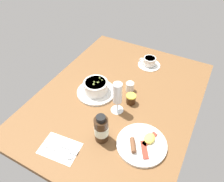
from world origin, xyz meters
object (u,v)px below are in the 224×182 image
Objects in this scene: cutlery_setting at (61,149)px; jam_jar at (131,99)px; creamer_jug at (130,87)px; wine_glass at (117,95)px; coffee_cup at (149,62)px; porridge_bowl at (96,88)px; breakfast_plate at (142,144)px; sauce_bottle_brown at (101,129)px.

cutlery_setting is 43.67cm from jam_jar.
creamer_jug is 18.74cm from wine_glass.
creamer_jug is at bearing 167.14° from cutlery_setting.
coffee_cup is at bearing 170.91° from cutlery_setting.
porridge_bowl is at bearing -84.08° from jam_jar.
porridge_bowl is 40.97cm from breakfast_plate.
wine_glass is 19.45cm from sauce_bottle_brown.
wine_glass is at bearing 1.63° from creamer_jug.
cutlery_setting is at bearing -58.80° from breakfast_plate.
jam_jar is at bearing 95.92° from porridge_bowl.
coffee_cup is (-38.52, 17.01, -1.23)cm from porridge_bowl.
cutlery_setting is 36.43cm from breakfast_plate.
breakfast_plate is (58.18, 18.82, -1.54)cm from coffee_cup.
cutlery_setting is at bearing 6.93° from porridge_bowl.
porridge_bowl is 0.95× the size of breakfast_plate.
cutlery_setting is 1.02× the size of wine_glass.
porridge_bowl is at bearing -23.83° from coffee_cup.
breakfast_plate is at bearing 55.09° from wine_glass.
coffee_cup is 27.88cm from creamer_jug.
cutlery_setting is 1.20× the size of sauce_bottle_brown.
porridge_bowl reaches higher than jam_jar.
sauce_bottle_brown is (25.00, 18.06, 3.22)cm from porridge_bowl.
wine_glass is (-32.44, 11.71, 10.92)cm from cutlery_setting.
creamer_jug is at bearing -146.70° from breakfast_plate.
sauce_bottle_brown reaches higher than jam_jar.
creamer_jug is (-10.66, 15.91, -0.91)cm from porridge_bowl.
porridge_bowl is 1.40× the size of sauce_bottle_brown.
cutlery_setting is 78.07cm from coffee_cup.
creamer_jug is at bearing -152.12° from jam_jar.
creamer_jug is at bearing -2.26° from coffee_cup.
creamer_jug is 0.26× the size of breakfast_plate.
porridge_bowl is 20.56cm from jam_jar.
porridge_bowl reaches higher than cutlery_setting.
cutlery_setting is 36.18cm from wine_glass.
wine_glass is at bearing 160.15° from cutlery_setting.
jam_jar is at bearing 153.79° from wine_glass.
creamer_jug is at bearing 123.83° from porridge_bowl.
sauce_bottle_brown is 19.50cm from breakfast_plate.
porridge_bowl is 3.94× the size of jam_jar.
porridge_bowl is at bearing -56.17° from creamer_jug.
wine_glass reaches higher than creamer_jug.
wine_glass is at bearing -174.96° from sauce_bottle_brown.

